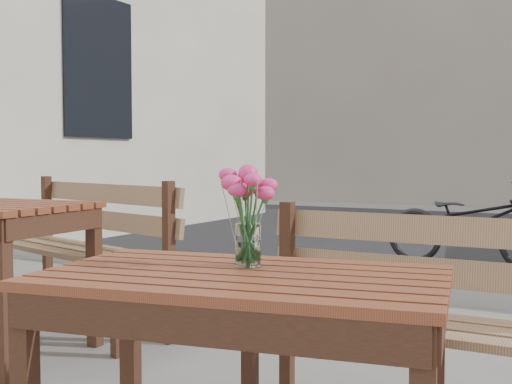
# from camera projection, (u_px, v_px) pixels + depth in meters

# --- Properties ---
(main_table) EXTENTS (1.25, 0.87, 0.71)m
(main_table) POSITION_uv_depth(u_px,v_px,m) (242.00, 313.00, 1.85)
(main_table) COLOR brown
(main_table) RESTS_ON ground
(main_bench) EXTENTS (1.41, 0.43, 0.88)m
(main_bench) POSITION_uv_depth(u_px,v_px,m) (438.00, 298.00, 2.32)
(main_bench) COLOR brown
(main_bench) RESTS_ON ground
(main_vase) EXTENTS (0.17, 0.17, 0.31)m
(main_vase) POSITION_uv_depth(u_px,v_px,m) (248.00, 203.00, 1.93)
(main_vase) COLOR white
(main_vase) RESTS_ON main_table
(second_bench) EXTENTS (1.57, 0.82, 0.93)m
(second_bench) POSITION_uv_depth(u_px,v_px,m) (90.00, 234.00, 3.98)
(second_bench) COLOR brown
(second_bench) RESTS_ON ground
(bicycle) EXTENTS (1.62, 0.62, 0.84)m
(bicycle) POSITION_uv_depth(u_px,v_px,m) (470.00, 223.00, 6.10)
(bicycle) COLOR black
(bicycle) RESTS_ON ground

